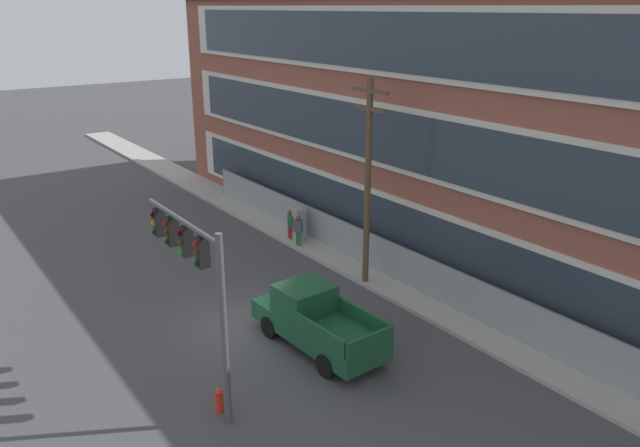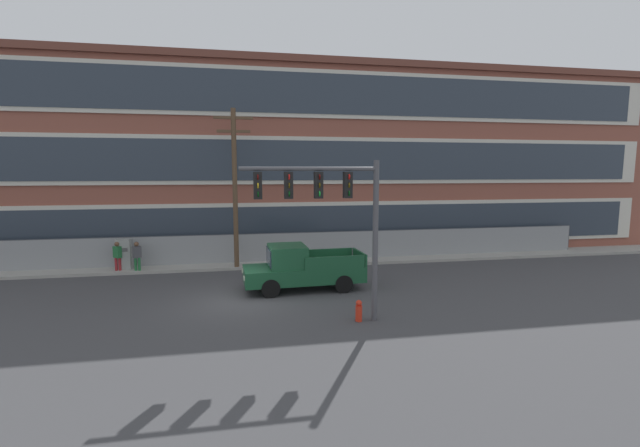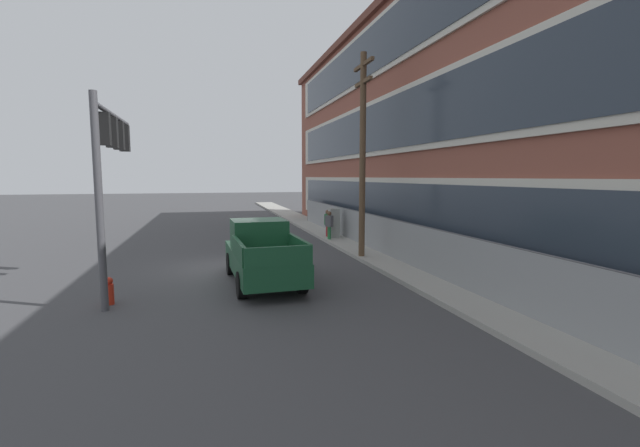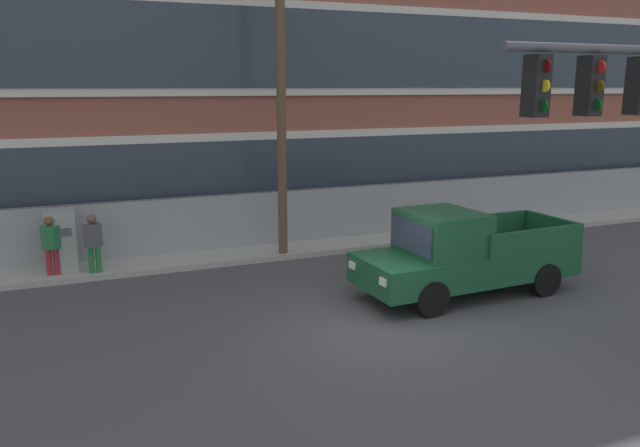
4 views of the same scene
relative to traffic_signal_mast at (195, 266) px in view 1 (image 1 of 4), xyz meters
name	(u,v)px [view 1 (image 1 of 4)]	position (x,y,z in m)	size (l,w,h in m)	color
ground_plane	(247,324)	(-3.17, 3.29, -4.26)	(160.00, 160.00, 0.00)	#424244
sidewalk_building_side	(382,279)	(-3.17, 9.94, -4.18)	(80.00, 2.14, 0.16)	#9E9B93
brick_mill_building	(567,143)	(0.93, 15.98, 1.75)	(50.23, 10.54, 11.99)	brown
chain_link_fence	(441,284)	(-0.02, 10.25, -3.35)	(36.89, 0.06, 1.80)	gray
traffic_signal_mast	(195,266)	(0.00, 0.00, 0.00)	(4.80, 0.43, 5.74)	#4C4C51
pickup_truck_dark_green	(315,321)	(-0.40, 4.47, -3.29)	(5.52, 2.27, 2.07)	#194C2D
utility_pole_near_corner	(368,177)	(-3.29, 9.11, 0.46)	(2.05, 0.26, 8.65)	brown
electrical_cabinet	(298,225)	(-9.18, 9.59, -3.37)	(0.73, 0.56, 1.78)	#939993
pedestrian_near_cabinet	(290,223)	(-9.43, 9.31, -3.29)	(0.46, 0.43, 1.69)	maroon
pedestrian_by_fence	(298,230)	(-8.43, 9.12, -3.29)	(0.47, 0.42, 1.69)	#236B38
fire_hydrant	(219,401)	(1.06, 0.01, -3.88)	(0.24, 0.24, 0.78)	red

